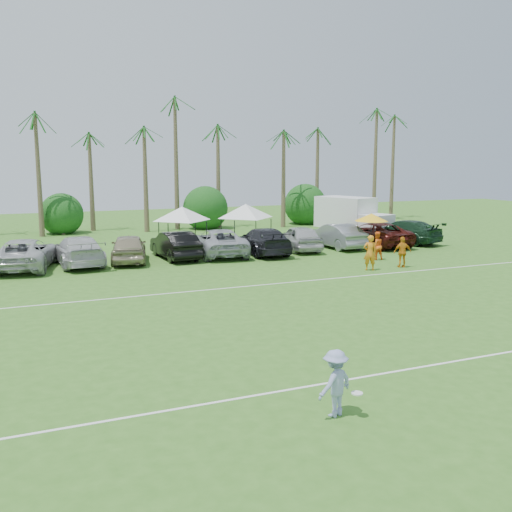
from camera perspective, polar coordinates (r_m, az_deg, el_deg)
name	(u,v)px	position (r m, az deg, el deg)	size (l,w,h in m)	color
ground	(440,399)	(15.39, 17.90, -13.48)	(120.00, 120.00, 0.00)	#376B20
field_lines	(295,319)	(21.70, 3.95, -6.29)	(80.00, 12.10, 0.01)	white
palm_tree_3	(29,107)	(48.81, -21.74, 13.69)	(2.40, 2.40, 11.90)	brown
palm_tree_4	(84,142)	(48.95, -16.79, 10.90)	(2.40, 2.40, 8.90)	brown
palm_tree_5	(134,132)	(49.59, -12.14, 12.07)	(2.40, 2.40, 9.90)	brown
palm_tree_6	(180,122)	(50.56, -7.60, 13.12)	(2.40, 2.40, 10.90)	brown
palm_tree_7	(224,114)	(51.83, -3.23, 14.03)	(2.40, 2.40, 11.90)	brown
palm_tree_8	(275,144)	(53.58, 1.94, 11.13)	(2.40, 2.40, 8.90)	brown
palm_tree_9	(323,135)	(55.90, 6.70, 11.89)	(2.40, 2.40, 9.90)	brown
palm_tree_10	(367,127)	(58.56, 11.08, 12.51)	(2.40, 2.40, 10.90)	brown
palm_tree_11	(401,120)	(60.92, 14.31, 13.07)	(2.40, 2.40, 11.90)	brown
bush_tree_1	(61,212)	(49.90, -18.89, 4.22)	(4.00, 4.00, 4.00)	brown
bush_tree_2	(200,207)	(52.13, -5.59, 4.88)	(4.00, 4.00, 4.00)	brown
bush_tree_3	(299,204)	(55.92, 4.27, 5.21)	(4.00, 4.00, 4.00)	brown
sideline_player_a	(370,253)	(31.66, 11.32, 0.32)	(0.71, 0.46, 1.94)	orange
sideline_player_b	(377,246)	(35.16, 11.96, 1.01)	(0.84, 0.65, 1.72)	orange
sideline_player_c	(402,252)	(32.95, 14.44, 0.38)	(1.02, 0.42, 1.73)	orange
box_truck	(353,217)	(44.56, 9.64, 3.90)	(4.02, 6.56, 3.17)	white
canopy_tent_left	(182,207)	(39.27, -7.43, 4.91)	(4.10, 4.10, 3.32)	black
canopy_tent_right	(246,204)	(40.37, -1.05, 5.22)	(4.21, 4.21, 3.41)	black
market_umbrella	(371,217)	(38.53, 11.47, 3.81)	(2.24, 2.24, 2.49)	black
frisbee_player	(335,383)	(13.66, 7.93, -12.48)	(1.17, 0.91, 1.59)	#95A0D3
parked_car_2	(25,254)	(33.96, -22.11, 0.20)	(2.80, 6.07, 1.69)	#B8B8B9
parked_car_3	(78,251)	(34.16, -17.34, 0.52)	(2.36, 5.81, 1.69)	silver
parked_car_4	(129,248)	(34.44, -12.61, 0.79)	(1.99, 4.95, 1.69)	tan
parked_car_5	(175,245)	(35.20, -8.09, 1.11)	(1.79, 5.12, 1.69)	black
parked_car_6	(219,242)	(36.12, -3.76, 1.39)	(2.80, 6.07, 1.69)	#A8AAB1
parked_car_7	(263,241)	(36.65, 0.72, 1.53)	(2.36, 5.81, 1.69)	black
parked_car_8	(300,238)	(38.22, 4.41, 1.82)	(1.99, 4.95, 1.69)	#B4B4B5
parked_car_9	(336,236)	(39.63, 8.05, 2.03)	(1.79, 5.12, 1.69)	gray
parked_car_10	(374,234)	(40.91, 11.70, 2.16)	(2.80, 6.07, 1.69)	#46120E
parked_car_11	(403,232)	(42.93, 14.49, 2.39)	(2.36, 5.81, 1.69)	#16351E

